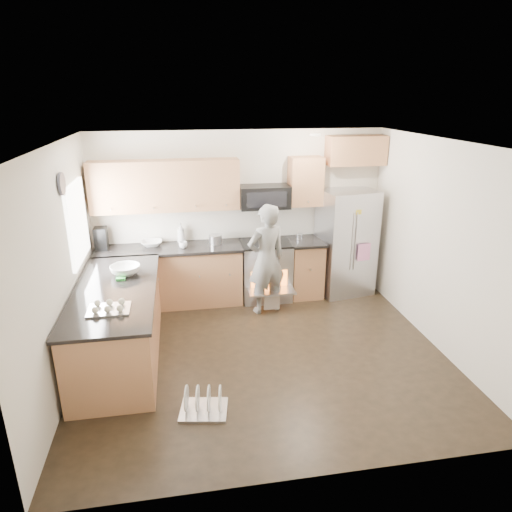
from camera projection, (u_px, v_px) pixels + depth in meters
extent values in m
plane|color=black|center=(263.00, 354.00, 5.76)|extent=(4.50, 4.50, 0.00)
cube|color=beige|center=(240.00, 215.00, 7.18)|extent=(4.50, 0.04, 2.60)
cube|color=beige|center=(312.00, 345.00, 3.46)|extent=(4.50, 0.04, 2.60)
cube|color=beige|center=(61.00, 269.00, 4.96)|extent=(0.04, 4.00, 2.60)
cube|color=beige|center=(441.00, 247.00, 5.68)|extent=(0.04, 4.00, 2.60)
cube|color=white|center=(264.00, 143.00, 4.88)|extent=(4.50, 4.00, 0.04)
cube|color=white|center=(77.00, 223.00, 5.81)|extent=(0.04, 1.00, 1.00)
cylinder|color=#FAE3C8|center=(315.00, 135.00, 6.05)|extent=(0.14, 0.14, 0.02)
cylinder|color=#474754|center=(62.00, 184.00, 5.10)|extent=(0.03, 0.26, 0.26)
cube|color=#AC6C45|center=(171.00, 277.00, 7.01)|extent=(2.15, 0.60, 0.87)
cube|color=black|center=(169.00, 249.00, 6.84)|extent=(2.19, 0.64, 0.04)
cube|color=#AC6C45|center=(305.00, 269.00, 7.35)|extent=(0.50, 0.60, 0.87)
cube|color=black|center=(306.00, 241.00, 7.18)|extent=(0.54, 0.64, 0.04)
cube|color=#AC6C45|center=(165.00, 186.00, 6.67)|extent=(2.16, 0.33, 0.74)
cube|color=#AC6C45|center=(306.00, 181.00, 7.00)|extent=(0.50, 0.33, 0.74)
cube|color=#AC6C45|center=(356.00, 150.00, 6.98)|extent=(0.90, 0.33, 0.44)
imported|color=silver|center=(152.00, 243.00, 6.90)|extent=(0.32, 0.32, 0.08)
imported|color=white|center=(181.00, 233.00, 7.01)|extent=(0.12, 0.12, 0.31)
imported|color=white|center=(183.00, 245.00, 6.79)|extent=(0.12, 0.12, 0.10)
cylinder|color=#B7B7BC|center=(215.00, 239.00, 6.99)|extent=(0.20, 0.20, 0.14)
cube|color=black|center=(101.00, 239.00, 6.70)|extent=(0.18, 0.22, 0.33)
cylinder|color=#B7B7BC|center=(299.00, 236.00, 7.24)|extent=(0.10, 0.10, 0.08)
cube|color=#AC6C45|center=(119.00, 325.00, 5.57)|extent=(0.90, 2.30, 0.87)
cube|color=black|center=(115.00, 290.00, 5.41)|extent=(0.96, 2.36, 0.04)
imported|color=white|center=(125.00, 270.00, 5.81)|extent=(0.38, 0.38, 0.12)
cube|color=green|center=(121.00, 279.00, 5.63)|extent=(0.11, 0.08, 0.03)
cube|color=#B7B7BC|center=(109.00, 307.00, 4.84)|extent=(0.44, 0.33, 0.09)
cube|color=#B7B7BC|center=(265.00, 271.00, 7.22)|extent=(0.76, 0.62, 0.90)
cube|color=black|center=(266.00, 243.00, 7.07)|extent=(0.76, 0.60, 0.03)
cube|color=orange|center=(269.00, 282.00, 6.95)|extent=(0.56, 0.02, 0.34)
cube|color=#B7B7BC|center=(271.00, 291.00, 6.82)|extent=(0.70, 0.34, 0.03)
cube|color=beige|center=(272.00, 301.00, 6.82)|extent=(0.24, 0.03, 0.28)
cube|color=black|center=(264.00, 197.00, 6.94)|extent=(0.76, 0.40, 0.34)
cube|color=#B7B7BC|center=(346.00, 242.00, 7.32)|extent=(0.93, 0.78, 1.69)
cylinder|color=#B7B7BC|center=(352.00, 242.00, 6.96)|extent=(0.02, 0.02, 0.92)
cylinder|color=#B7B7BC|center=(355.00, 242.00, 6.97)|extent=(0.02, 0.02, 0.92)
cube|color=#FF93D6|center=(364.00, 252.00, 7.06)|extent=(0.22, 0.04, 0.28)
cube|color=#93AFEC|center=(345.00, 225.00, 6.85)|extent=(0.16, 0.03, 0.20)
imported|color=gray|center=(266.00, 259.00, 6.64)|extent=(0.69, 0.56, 1.65)
cube|color=#B7B7BC|center=(204.00, 410.00, 4.72)|extent=(0.54, 0.46, 0.03)
cylinder|color=white|center=(186.00, 398.00, 4.67)|extent=(0.06, 0.27, 0.27)
cylinder|color=white|center=(198.00, 398.00, 4.67)|extent=(0.06, 0.27, 0.27)
cylinder|color=white|center=(209.00, 398.00, 4.67)|extent=(0.06, 0.27, 0.27)
cylinder|color=white|center=(220.00, 398.00, 4.67)|extent=(0.06, 0.27, 0.27)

